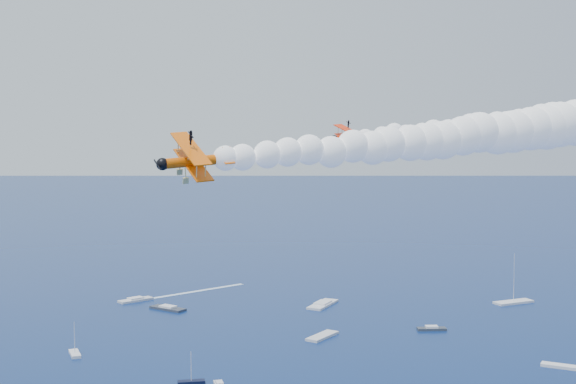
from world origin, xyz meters
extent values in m
cube|color=silver|center=(-35.22, 175.11, 0.35)|extent=(11.79, 9.12, 0.70)
cube|color=silver|center=(85.76, 151.62, 0.35)|extent=(14.22, 7.72, 0.70)
cube|color=black|center=(-20.68, 88.43, 0.35)|extent=(5.98, 2.02, 0.70)
cube|color=silver|center=(15.78, 121.07, 0.35)|extent=(10.65, 11.02, 0.70)
cube|color=silver|center=(65.20, 85.73, 0.35)|extent=(8.29, 6.99, 0.70)
cube|color=silver|center=(-48.29, 115.08, 0.35)|extent=(3.76, 7.23, 0.70)
cube|color=#323743|center=(-24.93, 161.09, 0.35)|extent=(11.51, 11.07, 0.70)
cube|color=#303640|center=(47.55, 123.36, 0.35)|extent=(8.31, 3.50, 0.70)
cube|color=silver|center=(24.01, 158.59, 0.35)|extent=(12.67, 15.22, 0.70)
cube|color=white|center=(-13.99, 187.88, 0.03)|extent=(33.59, 21.31, 0.04)
camera|label=1|loc=(-27.03, -76.94, 54.81)|focal=47.68mm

